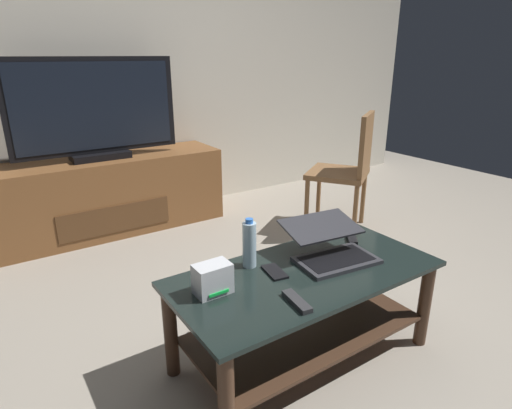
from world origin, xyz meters
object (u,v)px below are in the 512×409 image
(dining_chair, at_px, (349,166))
(coffee_table, at_px, (305,300))
(router_box, at_px, (213,279))
(cell_phone, at_px, (275,272))
(television, at_px, (95,111))
(soundbar_remote, at_px, (351,237))
(laptop, at_px, (330,246))
(water_bottle_near, at_px, (249,244))
(media_cabinet, at_px, (105,195))
(tv_remote, at_px, (297,301))

(dining_chair, bearing_deg, coffee_table, -141.70)
(router_box, xyz_separation_m, cell_phone, (0.30, -0.00, -0.06))
(television, relative_size, dining_chair, 1.29)
(coffee_table, relative_size, router_box, 8.31)
(soundbar_remote, bearing_deg, dining_chair, 84.00)
(coffee_table, relative_size, laptop, 2.96)
(television, bearing_deg, cell_phone, -84.23)
(water_bottle_near, relative_size, soundbar_remote, 1.42)
(dining_chair, distance_m, router_box, 1.96)
(television, relative_size, water_bottle_near, 5.33)
(television, bearing_deg, laptop, -75.89)
(router_box, bearing_deg, laptop, -2.46)
(dining_chair, bearing_deg, router_box, -151.02)
(laptop, height_order, router_box, laptop)
(media_cabinet, distance_m, laptop, 2.09)
(television, height_order, laptop, television)
(coffee_table, relative_size, dining_chair, 1.27)
(router_box, distance_m, soundbar_remote, 0.84)
(coffee_table, relative_size, soundbar_remote, 7.48)
(dining_chair, height_order, cell_phone, dining_chair)
(television, height_order, soundbar_remote, television)
(laptop, bearing_deg, soundbar_remote, 20.64)
(media_cabinet, distance_m, soundbar_remote, 2.07)
(television, xyz_separation_m, soundbar_remote, (0.74, -1.91, -0.49))
(coffee_table, distance_m, television, 2.17)
(television, bearing_deg, media_cabinet, 90.00)
(laptop, xyz_separation_m, soundbar_remote, (0.24, 0.09, -0.05))
(tv_remote, height_order, soundbar_remote, same)
(media_cabinet, relative_size, router_box, 12.84)
(water_bottle_near, bearing_deg, router_box, -155.58)
(media_cabinet, bearing_deg, soundbar_remote, -69.05)
(media_cabinet, bearing_deg, television, -90.00)
(media_cabinet, height_order, router_box, media_cabinet)
(router_box, bearing_deg, cell_phone, -0.81)
(coffee_table, bearing_deg, router_box, 170.66)
(laptop, distance_m, tv_remote, 0.44)
(cell_phone, height_order, tv_remote, tv_remote)
(media_cabinet, bearing_deg, tv_remote, -86.76)
(television, relative_size, router_box, 8.42)
(media_cabinet, distance_m, cell_phone, 2.02)
(coffee_table, bearing_deg, water_bottle_near, 134.61)
(coffee_table, xyz_separation_m, soundbar_remote, (0.42, 0.13, 0.15))
(coffee_table, height_order, dining_chair, dining_chair)
(dining_chair, relative_size, tv_remote, 5.88)
(cell_phone, bearing_deg, dining_chair, 43.81)
(water_bottle_near, relative_size, cell_phone, 1.63)
(laptop, relative_size, water_bottle_near, 1.77)
(laptop, relative_size, cell_phone, 2.89)
(coffee_table, height_order, television, television)
(coffee_table, height_order, water_bottle_near, water_bottle_near)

